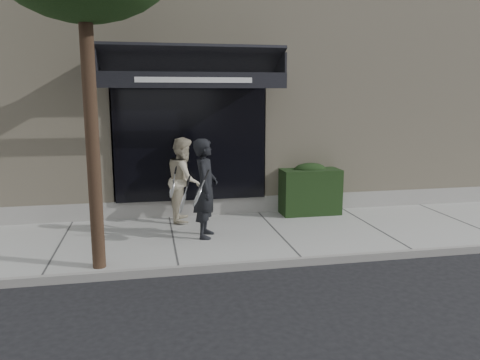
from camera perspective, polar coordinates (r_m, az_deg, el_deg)
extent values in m
plane|color=black|center=(9.20, 4.48, -6.98)|extent=(80.00, 80.00, 0.00)
cube|color=#A1A09B|center=(9.18, 4.49, -6.63)|extent=(20.00, 3.00, 0.12)
cube|color=gray|center=(7.78, 7.62, -9.80)|extent=(20.00, 0.10, 0.14)
cube|color=#C2B394|center=(13.66, -1.12, 10.42)|extent=(14.00, 7.00, 5.50)
cube|color=gray|center=(10.72, 2.04, -3.06)|extent=(14.02, 0.42, 0.50)
cube|color=black|center=(10.08, -6.06, 4.97)|extent=(3.20, 0.30, 2.60)
cube|color=gray|center=(10.21, -15.14, 4.74)|extent=(0.08, 0.40, 2.60)
cube|color=gray|center=(10.49, 2.63, 5.23)|extent=(0.08, 0.40, 2.60)
cube|color=gray|center=(10.20, -6.28, 12.56)|extent=(3.36, 0.40, 0.12)
cube|color=black|center=(9.51, -5.93, 14.30)|extent=(3.60, 1.03, 0.55)
cube|color=black|center=(9.00, -5.58, 12.05)|extent=(3.60, 0.05, 0.30)
cube|color=white|center=(8.97, -5.56, 12.05)|extent=(2.20, 0.01, 0.10)
cube|color=black|center=(9.50, -16.97, 13.44)|extent=(0.04, 1.00, 0.45)
cube|color=black|center=(9.84, 4.76, 13.72)|extent=(0.04, 1.00, 0.45)
cube|color=black|center=(10.53, 8.46, -1.36)|extent=(1.30, 0.70, 1.00)
ellipsoid|color=black|center=(10.44, 8.53, 1.33)|extent=(0.71, 0.38, 0.27)
cylinder|color=black|center=(7.20, -17.70, 7.18)|extent=(0.20, 0.20, 4.80)
imported|color=black|center=(8.62, -4.22, -1.03)|extent=(0.59, 0.76, 1.84)
torus|color=silver|center=(8.25, -5.20, -2.02)|extent=(0.16, 0.31, 0.29)
cylinder|color=silver|center=(8.25, -5.20, -2.02)|extent=(0.13, 0.28, 0.25)
cylinder|color=silver|center=(8.25, -5.20, -2.02)|extent=(0.17, 0.03, 0.09)
cylinder|color=black|center=(8.25, -5.20, -2.02)|extent=(0.20, 0.04, 0.11)
torus|color=silver|center=(8.31, -7.01, -2.86)|extent=(0.19, 0.32, 0.30)
cylinder|color=silver|center=(8.31, -7.01, -2.86)|extent=(0.15, 0.28, 0.26)
cylinder|color=silver|center=(8.31, -7.01, -2.86)|extent=(0.18, 0.07, 0.07)
cylinder|color=black|center=(8.31, -7.01, -2.86)|extent=(0.20, 0.09, 0.08)
imported|color=beige|center=(9.82, -6.85, 0.08)|extent=(0.77, 0.94, 1.76)
torus|color=silver|center=(9.61, -8.29, -1.11)|extent=(0.12, 0.31, 0.30)
cylinder|color=silver|center=(9.61, -8.29, -1.11)|extent=(0.09, 0.28, 0.26)
cylinder|color=silver|center=(9.61, -8.29, -1.11)|extent=(0.18, 0.04, 0.06)
cylinder|color=black|center=(9.61, -8.29, -1.11)|extent=(0.20, 0.06, 0.07)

